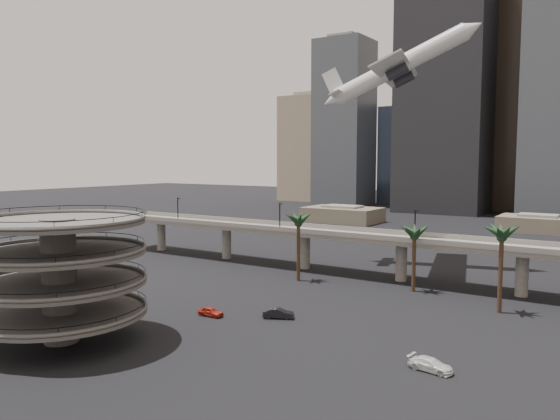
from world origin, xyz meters
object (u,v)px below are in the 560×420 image
Objects in this scene: parking_ramp at (59,268)px; car_a at (211,312)px; airborne_jet at (398,67)px; overpass at (351,239)px; car_c at (431,365)px; car_b at (278,313)px.

car_a is at bearing 66.33° from parking_ramp.
airborne_jet is 8.59× the size of car_a.
car_a is (8.64, 19.72, -9.13)m from parking_ramp.
car_c is at bearing -53.98° from overpass.
car_a is at bearing 92.83° from car_c.
parking_ramp is 47.65m from car_c.
car_c is (43.62, 16.88, -9.09)m from parking_ramp.
car_b reaches higher than car_c.
car_b is at bearing -65.84° from car_a.
overpass is (13.00, 59.00, -2.50)m from parking_ramp.
overpass is 52.49m from car_c.
car_c is at bearing -78.84° from airborne_jet.
airborne_jet reaches higher than overpass.
airborne_jet is at bearing 32.62° from car_c.
car_b is at bearing 53.75° from parking_ramp.
car_b is (1.58, -50.54, -43.51)m from airborne_jet.
car_a is 0.88× the size of car_b.
car_b is (9.29, 4.73, 0.07)m from car_a.
car_c reaches higher than car_a.
car_c is (30.62, -42.11, -6.60)m from overpass.
parking_ramp is 23.39m from car_a.
airborne_jet reaches higher than car_a.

